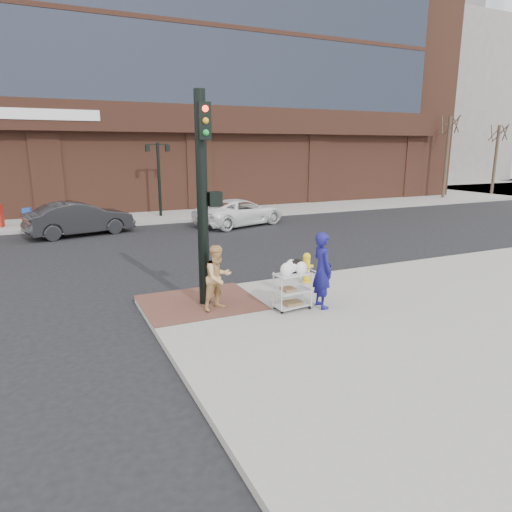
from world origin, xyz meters
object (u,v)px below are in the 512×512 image
pedestrian_tan (218,278)px  utility_cart (293,287)px  woman_blue (322,270)px  sedan_dark (80,218)px  lamp_post (159,171)px  fire_hydrant (307,267)px  minivan_white (240,212)px  traffic_signal_pole (203,194)px

pedestrian_tan → utility_cart: bearing=-44.9°
woman_blue → sedan_dark: bearing=24.1°
lamp_post → sedan_dark: lamp_post is taller
pedestrian_tan → fire_hydrant: size_ratio=1.80×
minivan_white → utility_cart: (-3.91, -12.45, 0.01)m
utility_cart → pedestrian_tan: bearing=155.2°
lamp_post → pedestrian_tan: 16.00m
woman_blue → pedestrian_tan: bearing=74.3°
sedan_dark → minivan_white: sedan_dark is taller
traffic_signal_pole → woman_blue: bearing=-29.9°
fire_hydrant → traffic_signal_pole: bearing=-170.5°
sedan_dark → traffic_signal_pole: bearing=176.0°
sedan_dark → fire_hydrant: 12.35m
fire_hydrant → minivan_white: bearing=77.0°
woman_blue → sedan_dark: (-4.45, 13.13, -0.30)m
woman_blue → minivan_white: bearing=-8.9°
lamp_post → pedestrian_tan: size_ratio=2.58×
traffic_signal_pole → pedestrian_tan: 1.98m
utility_cart → fire_hydrant: size_ratio=1.38×
lamp_post → utility_cart: (-0.76, -16.47, -1.93)m
traffic_signal_pole → pedestrian_tan: traffic_signal_pole is taller
minivan_white → utility_cart: bearing=144.9°
woman_blue → fire_hydrant: woman_blue is taller
traffic_signal_pole → sedan_dark: 12.08m
minivan_white → fire_hydrant: 10.96m
woman_blue → minivan_white: size_ratio=0.38×
lamp_post → fire_hydrant: size_ratio=4.64×
woman_blue → utility_cart: woman_blue is taller
traffic_signal_pole → utility_cart: (1.72, -1.24, -2.14)m
woman_blue → traffic_signal_pole: bearing=65.5°
utility_cart → minivan_white: bearing=72.6°
woman_blue → minivan_white: 13.01m
lamp_post → fire_hydrant: (0.69, -14.70, -2.03)m
sedan_dark → utility_cart: size_ratio=3.91×
utility_cart → lamp_post: bearing=87.4°
woman_blue → minivan_white: woman_blue is taller
minivan_white → traffic_signal_pole: bearing=135.6°
lamp_post → minivan_white: bearing=-51.9°
traffic_signal_pole → pedestrian_tan: (0.13, -0.51, -1.91)m
pedestrian_tan → woman_blue: bearing=-41.1°
lamp_post → utility_cart: 16.60m
pedestrian_tan → minivan_white: 12.95m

